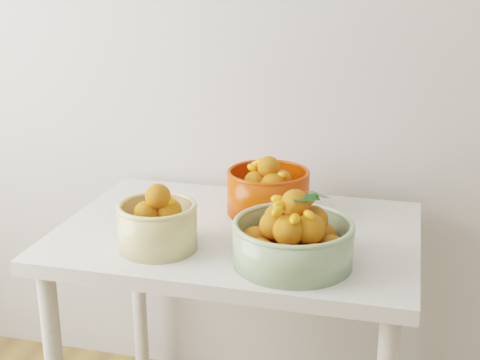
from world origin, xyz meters
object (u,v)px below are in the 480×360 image
Objects in this scene: table at (237,260)px; bowl_cream at (158,224)px; bowl_orange at (268,190)px; bowl_green at (293,239)px.

bowl_cream is at bearing -133.32° from table.
bowl_cream is (-0.17, -0.18, 0.16)m from table.
bowl_cream reaches higher than bowl_orange.
bowl_orange reaches higher than table.
bowl_cream is 0.64× the size of bowl_green.
table is at bearing 136.14° from bowl_green.
bowl_cream is at bearing 179.25° from bowl_green.
bowl_green is (0.36, -0.00, -0.00)m from bowl_cream.
table is 0.31m from bowl_green.
bowl_green is at bearing -67.92° from bowl_orange.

